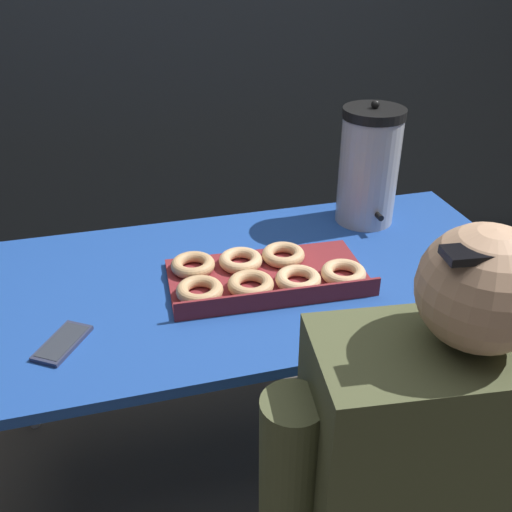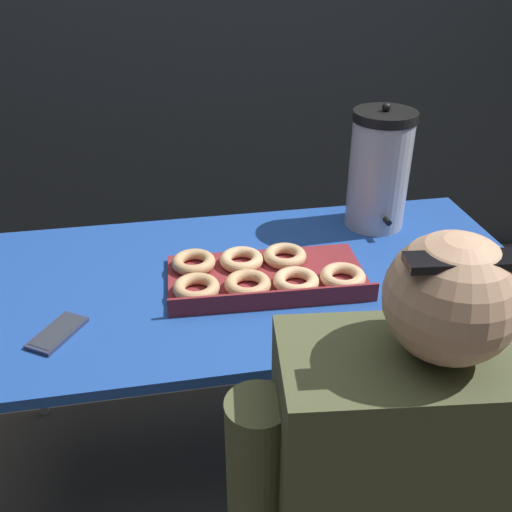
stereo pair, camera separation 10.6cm
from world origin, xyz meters
name	(u,v)px [view 1 (the left image)]	position (x,y,z in m)	size (l,w,h in m)	color
ground_plane	(253,456)	(0.00, 0.00, 0.00)	(12.00, 12.00, 0.00)	#4C473F
folding_table	(252,289)	(0.00, 0.00, 0.67)	(1.51, 0.75, 0.71)	#1E479E
donut_box	(263,275)	(0.02, -0.04, 0.74)	(0.53, 0.29, 0.05)	maroon
coffee_urn	(369,166)	(0.43, 0.23, 0.90)	(0.19, 0.21, 0.38)	#B7B7BC
cell_phone	(63,343)	(-0.49, -0.17, 0.72)	(0.14, 0.16, 0.01)	#2D334C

